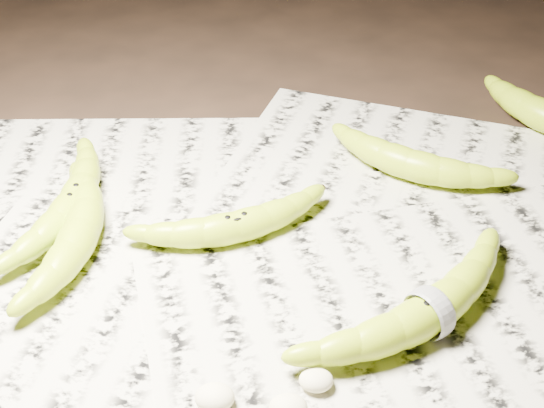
{
  "coord_description": "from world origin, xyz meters",
  "views": [
    {
      "loc": [
        -0.01,
        -0.58,
        0.51
      ],
      "look_at": [
        -0.03,
        0.03,
        0.05
      ],
      "focal_mm": 50.0,
      "sensor_mm": 36.0,
      "label": 1
    }
  ],
  "objects_px": {
    "banana_left_a": "(73,200)",
    "banana_taped": "(430,310)",
    "banana_left_b": "(80,229)",
    "banana_center": "(236,224)",
    "banana_upper_a": "(410,161)"
  },
  "relations": [
    {
      "from": "banana_left_a",
      "to": "banana_taped",
      "type": "distance_m",
      "value": 0.39
    },
    {
      "from": "banana_left_b",
      "to": "banana_center",
      "type": "distance_m",
      "value": 0.16
    },
    {
      "from": "banana_center",
      "to": "banana_taped",
      "type": "height_order",
      "value": "banana_taped"
    },
    {
      "from": "banana_left_a",
      "to": "banana_left_b",
      "type": "distance_m",
      "value": 0.06
    },
    {
      "from": "banana_left_a",
      "to": "banana_center",
      "type": "relative_size",
      "value": 1.1
    },
    {
      "from": "banana_left_b",
      "to": "banana_taped",
      "type": "xyz_separation_m",
      "value": [
        0.34,
        -0.11,
        0.0
      ]
    },
    {
      "from": "banana_center",
      "to": "banana_upper_a",
      "type": "height_order",
      "value": "banana_upper_a"
    },
    {
      "from": "banana_left_a",
      "to": "banana_upper_a",
      "type": "distance_m",
      "value": 0.38
    },
    {
      "from": "banana_left_a",
      "to": "banana_upper_a",
      "type": "xyz_separation_m",
      "value": [
        0.37,
        0.09,
        0.0
      ]
    },
    {
      "from": "banana_taped",
      "to": "banana_left_a",
      "type": "bearing_deg",
      "value": 116.54
    },
    {
      "from": "banana_center",
      "to": "banana_left_b",
      "type": "bearing_deg",
      "value": 163.68
    },
    {
      "from": "banana_center",
      "to": "banana_left_a",
      "type": "bearing_deg",
      "value": 146.58
    },
    {
      "from": "banana_left_a",
      "to": "banana_upper_a",
      "type": "height_order",
      "value": "same"
    },
    {
      "from": "banana_left_b",
      "to": "banana_center",
      "type": "height_order",
      "value": "banana_left_b"
    },
    {
      "from": "banana_left_a",
      "to": "banana_taped",
      "type": "height_order",
      "value": "banana_taped"
    }
  ]
}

